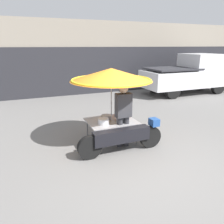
{
  "coord_description": "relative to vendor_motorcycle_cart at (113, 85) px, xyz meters",
  "views": [
    {
      "loc": [
        -2.28,
        -3.82,
        2.49
      ],
      "look_at": [
        -0.26,
        1.11,
        0.85
      ],
      "focal_mm": 35.0,
      "sensor_mm": 36.0,
      "label": 1
    }
  ],
  "objects": [
    {
      "name": "shopfront_building",
      "position": [
        0.26,
        7.16,
        0.29
      ],
      "size": [
        28.0,
        2.06,
        3.68
      ],
      "color": "gray",
      "rests_on": "ground"
    },
    {
      "name": "pickup_truck",
      "position": [
        6.16,
        4.3,
        -0.56
      ],
      "size": [
        4.83,
        1.85,
        2.05
      ],
      "color": "black",
      "rests_on": "ground"
    },
    {
      "name": "vendor_motorcycle_cart",
      "position": [
        0.0,
        0.0,
        0.0
      ],
      "size": [
        2.14,
        2.03,
        1.95
      ],
      "color": "black",
      "rests_on": "ground"
    },
    {
      "name": "vendor_person",
      "position": [
        0.18,
        -0.26,
        -0.66
      ],
      "size": [
        0.38,
        0.22,
        1.59
      ],
      "color": "#2D2D33",
      "rests_on": "ground"
    },
    {
      "name": "ground_plane",
      "position": [
        0.26,
        -1.09,
        -1.55
      ],
      "size": [
        36.0,
        36.0,
        0.0
      ],
      "primitive_type": "plane",
      "color": "slate"
    }
  ]
}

